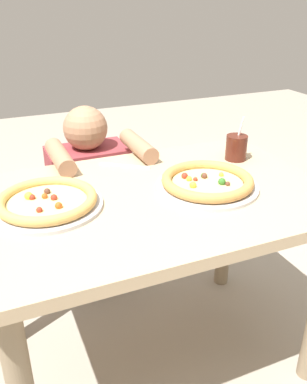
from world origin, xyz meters
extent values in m
plane|color=#9E9384|center=(0.00, 0.00, 0.00)|extent=(8.00, 8.00, 0.00)
cube|color=tan|center=(0.00, 0.00, 0.73)|extent=(1.20, 0.80, 0.04)
cylinder|color=#89765B|center=(-0.52, 0.32, 0.35)|extent=(0.07, 0.07, 0.71)
cylinder|color=#89765B|center=(0.52, 0.32, 0.35)|extent=(0.07, 0.07, 0.71)
cylinder|color=#B7B7BC|center=(0.19, -0.03, 0.76)|extent=(0.35, 0.35, 0.01)
cylinder|color=#E5CC7F|center=(0.19, -0.03, 0.77)|extent=(0.25, 0.25, 0.01)
torus|color=#C68C47|center=(0.19, -0.03, 0.78)|extent=(0.32, 0.32, 0.04)
sphere|color=brown|center=(0.20, 0.01, 0.78)|extent=(0.02, 0.02, 0.02)
sphere|color=#2D6623|center=(0.23, -0.06, 0.78)|extent=(0.03, 0.03, 0.03)
sphere|color=brown|center=(0.24, -0.08, 0.78)|extent=(0.02, 0.02, 0.02)
sphere|color=gold|center=(0.13, -0.04, 0.78)|extent=(0.02, 0.02, 0.02)
sphere|color=gold|center=(0.26, 0.00, 0.78)|extent=(0.02, 0.02, 0.02)
sphere|color=maroon|center=(0.13, 0.04, 0.78)|extent=(0.02, 0.02, 0.02)
sphere|color=maroon|center=(0.16, 0.00, 0.78)|extent=(0.02, 0.02, 0.02)
sphere|color=#2D6623|center=(0.20, 0.01, 0.78)|extent=(0.02, 0.02, 0.02)
sphere|color=gold|center=(0.14, 0.01, 0.78)|extent=(0.02, 0.02, 0.02)
cylinder|color=#B7B7BC|center=(-0.35, 0.04, 0.76)|extent=(0.35, 0.35, 0.01)
cylinder|color=#E5CC7F|center=(-0.35, 0.04, 0.77)|extent=(0.25, 0.25, 0.01)
torus|color=tan|center=(-0.35, 0.04, 0.78)|extent=(0.32, 0.32, 0.03)
sphere|color=maroon|center=(-0.32, 0.05, 0.78)|extent=(0.02, 0.02, 0.02)
sphere|color=brown|center=(-0.34, 0.10, 0.78)|extent=(0.02, 0.02, 0.02)
sphere|color=maroon|center=(-0.39, 0.08, 0.78)|extent=(0.02, 0.02, 0.02)
sphere|color=#BF4C19|center=(-0.35, 0.07, 0.78)|extent=(0.02, 0.02, 0.02)
sphere|color=#BF4C19|center=(-0.32, -0.01, 0.78)|extent=(0.02, 0.02, 0.02)
sphere|color=gold|center=(-0.40, 0.09, 0.78)|extent=(0.03, 0.03, 0.03)
sphere|color=maroon|center=(-0.38, -0.02, 0.78)|extent=(0.02, 0.02, 0.02)
cylinder|color=#4C1E14|center=(0.43, 0.17, 0.80)|extent=(0.09, 0.09, 0.10)
cylinder|color=white|center=(0.45, 0.17, 0.88)|extent=(0.02, 0.02, 0.09)
cube|color=silver|center=(0.01, 0.26, 0.75)|extent=(0.14, 0.10, 0.00)
cube|color=silver|center=(-0.07, 0.32, 0.75)|extent=(0.05, 0.05, 0.00)
cylinder|color=#333847|center=(-0.07, 0.61, 0.23)|extent=(0.29, 0.29, 0.45)
cube|color=maroon|center=(-0.07, 0.61, 0.59)|extent=(0.36, 0.22, 0.27)
sphere|color=#A37556|center=(-0.07, 0.61, 0.82)|extent=(0.20, 0.20, 0.20)
cylinder|color=#A37556|center=(-0.23, 0.38, 0.79)|extent=(0.07, 0.28, 0.07)
cylinder|color=#A37556|center=(0.09, 0.38, 0.79)|extent=(0.07, 0.28, 0.07)
camera|label=1|loc=(-0.49, -1.15, 1.36)|focal=38.80mm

